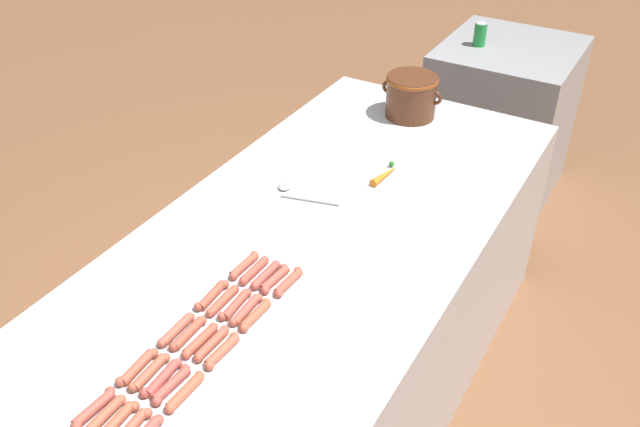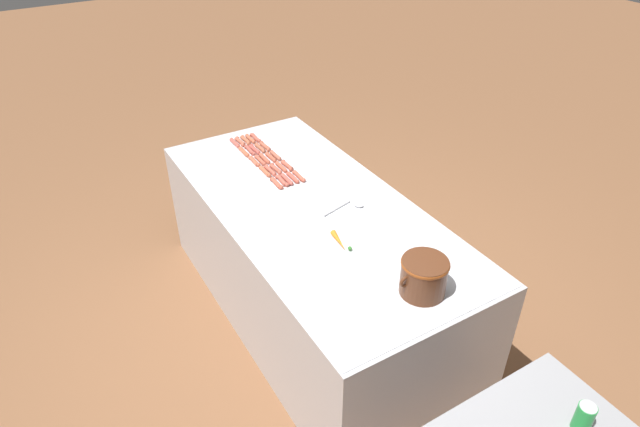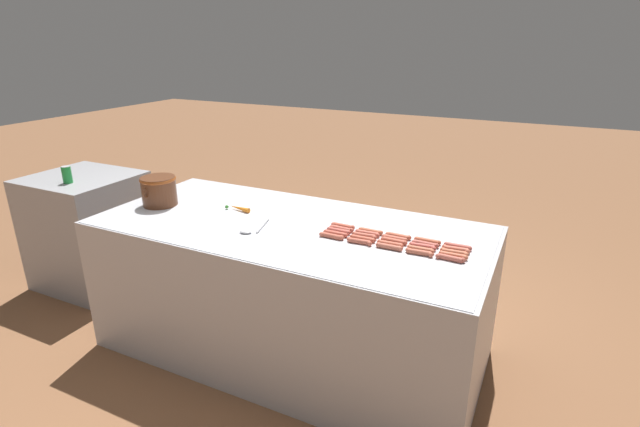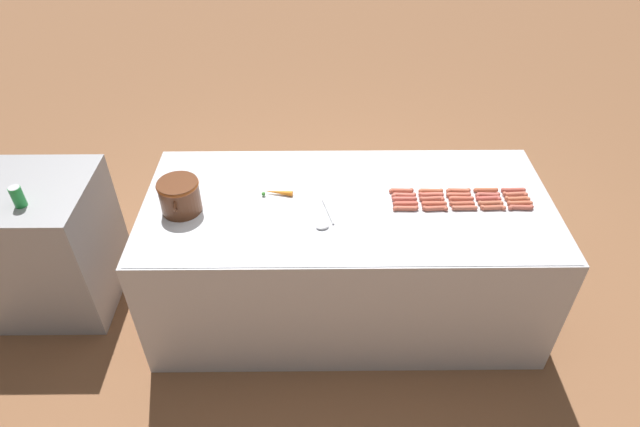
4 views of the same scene
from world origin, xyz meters
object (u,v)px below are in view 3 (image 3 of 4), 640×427
hot_dog_1 (419,252)px  hot_dog_9 (335,234)px  hot_dog_3 (359,241)px  hot_dog_14 (339,231)px  hot_dog_17 (395,238)px  soda_can (67,175)px  back_cabinet (89,230)px  hot_dog_21 (427,241)px  hot_dog_4 (331,236)px  hot_dog_10 (454,252)px  hot_dog_24 (343,226)px  hot_dog_13 (365,236)px  hot_dog_2 (389,247)px  hot_dog_0 (450,258)px  hot_dog_8 (363,239)px  hot_dog_11 (423,246)px  hot_dog_23 (370,231)px  hot_dog_5 (453,255)px  hot_dog_22 (398,236)px  hot_dog_16 (425,244)px  hot_dog_20 (458,246)px  hot_dog_15 (456,249)px  carrot (238,208)px  hot_dog_6 (421,249)px  hot_dog_7 (390,244)px  bean_pot (159,189)px  serving_spoon (252,230)px  hot_dog_19 (341,229)px  hot_dog_12 (394,241)px  hot_dog_18 (368,233)px

hot_dog_1 → hot_dog_9: same height
hot_dog_3 → hot_dog_14: size_ratio=1.00×
hot_dog_17 → soda_can: bearing=92.3°
back_cabinet → hot_dog_21: (-0.02, -2.71, 0.43)m
hot_dog_4 → hot_dog_14: same height
hot_dog_10 → hot_dog_24: same height
back_cabinet → hot_dog_13: size_ratio=6.17×
hot_dog_2 → hot_dog_10: bearing=-76.2°
hot_dog_24 → hot_dog_0: bearing=-104.0°
hot_dog_1 → hot_dog_8: bearing=83.1°
hot_dog_11 → hot_dog_23: 0.33m
hot_dog_5 → hot_dog_22: 0.35m
hot_dog_4 → hot_dog_16: size_ratio=1.00×
hot_dog_5 → hot_dog_20: (0.12, 0.00, 0.00)m
back_cabinet → hot_dog_17: size_ratio=6.16×
hot_dog_2 → soda_can: bearing=89.5°
back_cabinet → hot_dog_5: back_cabinet is taller
hot_dog_4 → hot_dog_15: (0.12, -0.65, 0.00)m
hot_dog_16 → hot_dog_21: size_ratio=1.00×
back_cabinet → hot_dog_20: back_cabinet is taller
hot_dog_8 → carrot: carrot is taller
hot_dog_2 → hot_dog_8: same height
hot_dog_10 → hot_dog_22: size_ratio=1.00×
back_cabinet → hot_dog_6: 2.75m
hot_dog_7 → hot_dog_9: 0.32m
hot_dog_22 → bean_pot: 1.59m
hot_dog_16 → bean_pot: bean_pot is taller
hot_dog_5 → hot_dog_21: size_ratio=1.00×
hot_dog_0 → hot_dog_8: bearing=85.4°
hot_dog_5 → soda_can: (-0.02, 2.79, 0.08)m
carrot → hot_dog_9: bearing=-98.5°
hot_dog_23 → bean_pot: size_ratio=0.51×
hot_dog_2 → hot_dog_4: 0.33m
hot_dog_2 → hot_dog_11: 0.18m
hot_dog_8 → hot_dog_11: size_ratio=1.00×
hot_dog_21 → serving_spoon: bearing=105.8°
hot_dog_19 → bean_pot: 1.26m
hot_dog_23 → soda_can: soda_can is taller
hot_dog_0 → hot_dog_19: 0.65m
bean_pot → hot_dog_12: bearing=-87.5°
hot_dog_23 → soda_can: bearing=93.4°
hot_dog_23 → hot_dog_22: bearing=-89.5°
hot_dog_5 → hot_dog_16: (0.08, 0.16, 0.00)m
hot_dog_8 → hot_dog_18: same height
back_cabinet → hot_dog_16: back_cabinet is taller
hot_dog_6 → hot_dog_21: 0.12m
hot_dog_12 → soda_can: size_ratio=1.17×
hot_dog_9 → hot_dog_16: same height
hot_dog_19 → hot_dog_21: same height
hot_dog_5 → hot_dog_12: size_ratio=1.00×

